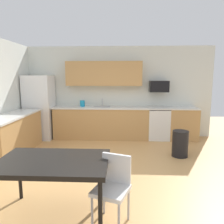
% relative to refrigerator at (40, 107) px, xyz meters
% --- Properties ---
extents(ground_plane, '(12.00, 12.00, 0.00)m').
position_rel_refrigerator_xyz_m(ground_plane, '(2.18, -2.22, -0.92)').
color(ground_plane, tan).
extents(wall_back, '(5.80, 0.10, 2.70)m').
position_rel_refrigerator_xyz_m(wall_back, '(2.18, 0.43, 0.43)').
color(wall_back, silver).
rests_on(wall_back, ground).
extents(cabinet_run_back, '(2.74, 0.60, 0.90)m').
position_rel_refrigerator_xyz_m(cabinet_run_back, '(1.80, 0.08, -0.47)').
color(cabinet_run_back, tan).
rests_on(cabinet_run_back, ground).
extents(cabinet_run_back_right, '(0.81, 0.60, 0.90)m').
position_rel_refrigerator_xyz_m(cabinet_run_back_right, '(4.18, 0.08, -0.47)').
color(cabinet_run_back_right, tan).
rests_on(cabinet_run_back_right, ground).
extents(cabinet_run_left, '(0.60, 2.00, 0.90)m').
position_rel_refrigerator_xyz_m(cabinet_run_left, '(-0.12, -1.42, -0.47)').
color(cabinet_run_left, tan).
rests_on(cabinet_run_left, ground).
extents(countertop_back, '(4.80, 0.64, 0.04)m').
position_rel_refrigerator_xyz_m(countertop_back, '(2.18, 0.08, -0.00)').
color(countertop_back, silver).
rests_on(countertop_back, cabinet_run_back).
extents(countertop_left, '(0.64, 2.00, 0.04)m').
position_rel_refrigerator_xyz_m(countertop_left, '(-0.12, -1.42, -0.00)').
color(countertop_left, silver).
rests_on(countertop_left, cabinet_run_left).
extents(upper_cabinets_back, '(2.20, 0.34, 0.70)m').
position_rel_refrigerator_xyz_m(upper_cabinets_back, '(1.88, 0.21, 0.98)').
color(upper_cabinets_back, tan).
extents(refrigerator, '(0.76, 0.70, 1.85)m').
position_rel_refrigerator_xyz_m(refrigerator, '(0.00, 0.00, 0.00)').
color(refrigerator, white).
rests_on(refrigerator, ground).
extents(oven_range, '(0.60, 0.60, 0.91)m').
position_rel_refrigerator_xyz_m(oven_range, '(3.47, 0.08, -0.47)').
color(oven_range, white).
rests_on(oven_range, ground).
extents(microwave, '(0.54, 0.36, 0.32)m').
position_rel_refrigerator_xyz_m(microwave, '(3.47, 0.18, 0.61)').
color(microwave, black).
extents(sink_basin, '(0.48, 0.40, 0.14)m').
position_rel_refrigerator_xyz_m(sink_basin, '(1.82, 0.08, -0.04)').
color(sink_basin, '#A5A8AD').
rests_on(sink_basin, countertop_back).
extents(sink_faucet, '(0.02, 0.02, 0.24)m').
position_rel_refrigerator_xyz_m(sink_faucet, '(1.82, 0.26, 0.12)').
color(sink_faucet, '#B2B5BA').
rests_on(sink_faucet, countertop_back).
extents(dining_table, '(1.40, 0.90, 0.77)m').
position_rel_refrigerator_xyz_m(dining_table, '(1.54, -3.62, -0.21)').
color(dining_table, black).
rests_on(dining_table, ground).
extents(chair_near_table, '(0.51, 0.51, 0.85)m').
position_rel_refrigerator_xyz_m(chair_near_table, '(2.31, -3.69, -0.42)').
color(chair_near_table, white).
rests_on(chair_near_table, ground).
extents(trash_bin, '(0.36, 0.36, 0.60)m').
position_rel_refrigerator_xyz_m(trash_bin, '(3.75, -1.35, -0.62)').
color(trash_bin, black).
rests_on(trash_bin, ground).
extents(kettle, '(0.14, 0.14, 0.20)m').
position_rel_refrigerator_xyz_m(kettle, '(1.24, 0.13, 0.10)').
color(kettle, '#198CBF').
rests_on(kettle, countertop_back).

